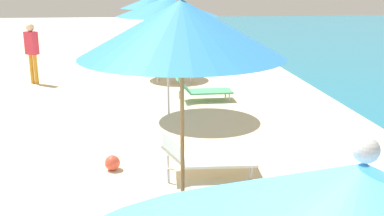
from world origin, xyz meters
name	(u,v)px	position (x,y,z in m)	size (l,w,h in m)	color
umbrella_second	(182,29)	(0.29, 4.34, 2.38)	(2.41, 2.41, 2.77)	olive
lounger_second_shoreside	(205,156)	(0.75, 5.59, 0.30)	(1.50, 0.72, 0.62)	white
umbrella_third	(167,7)	(0.38, 9.02, 2.40)	(2.20, 2.20, 2.66)	silver
lounger_third_shoreside	(202,90)	(1.30, 10.16, 0.29)	(1.43, 0.62, 0.61)	#4CA572
umbrella_farthest	(150,3)	(0.09, 13.33, 2.31)	(1.82, 1.82, 2.55)	olive
lounger_farthest_shoreside	(164,61)	(0.52, 14.31, 0.34)	(1.55, 0.70, 0.62)	yellow
lounger_farthest_inland	(173,73)	(0.71, 12.38, 0.31)	(1.33, 0.75, 0.52)	white
person_walking_near	(32,47)	(-3.39, 12.68, 1.09)	(0.42, 0.38, 1.78)	orange
beach_ball	(112,163)	(-0.70, 5.93, 0.12)	(0.24, 0.24, 0.24)	#E54C38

